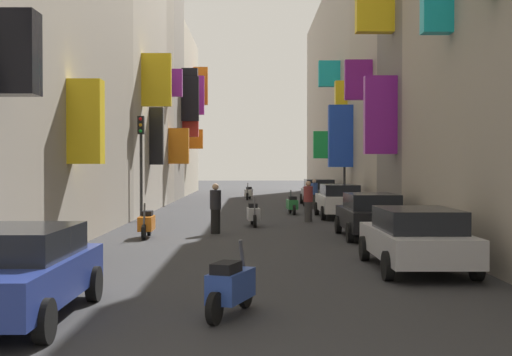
% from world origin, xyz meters
% --- Properties ---
extents(ground_plane, '(140.00, 140.00, 0.00)m').
position_xyz_m(ground_plane, '(0.00, 30.00, 0.00)').
color(ground_plane, '#2D2D30').
extents(building_left_mid_a, '(7.32, 11.18, 16.28)m').
position_xyz_m(building_left_mid_a, '(-7.99, 31.20, 8.13)').
color(building_left_mid_a, '#B2A899').
rests_on(building_left_mid_a, ground).
extents(building_left_mid_b, '(7.19, 3.79, 14.25)m').
position_xyz_m(building_left_mid_b, '(-7.98, 38.69, 7.11)').
color(building_left_mid_b, '#9E9384').
rests_on(building_left_mid_b, ground).
extents(building_left_mid_c, '(7.22, 6.39, 16.17)m').
position_xyz_m(building_left_mid_c, '(-7.97, 43.79, 8.07)').
color(building_left_mid_c, gray).
rests_on(building_left_mid_c, ground).
extents(building_left_far, '(7.20, 13.03, 12.98)m').
position_xyz_m(building_left_far, '(-7.98, 53.48, 6.50)').
color(building_left_far, '#BCB29E').
rests_on(building_left_far, ground).
extents(building_right_mid_a, '(7.34, 4.63, 16.15)m').
position_xyz_m(building_right_mid_a, '(7.97, 22.20, 8.07)').
color(building_right_mid_a, slate).
rests_on(building_right_mid_a, ground).
extents(building_right_mid_b, '(7.20, 7.89, 15.18)m').
position_xyz_m(building_right_mid_b, '(7.99, 28.47, 7.58)').
color(building_right_mid_b, '#9E9384').
rests_on(building_right_mid_b, ground).
extents(building_right_mid_c, '(7.29, 27.59, 14.29)m').
position_xyz_m(building_right_mid_c, '(8.00, 46.19, 7.15)').
color(building_right_mid_c, '#9E9384').
rests_on(building_right_mid_c, ground).
extents(parked_car_silver, '(1.96, 4.38, 1.37)m').
position_xyz_m(parked_car_silver, '(3.58, 11.90, 0.73)').
color(parked_car_silver, '#B7B7BC').
rests_on(parked_car_silver, ground).
extents(parked_car_black, '(1.87, 4.21, 1.42)m').
position_xyz_m(parked_car_black, '(3.73, 18.62, 0.75)').
color(parked_car_black, black).
rests_on(parked_car_black, ground).
extents(parked_car_white, '(1.86, 4.45, 1.47)m').
position_xyz_m(parked_car_white, '(3.79, 26.98, 0.78)').
color(parked_car_white, white).
rests_on(parked_car_white, ground).
extents(parked_car_grey, '(1.96, 4.01, 1.50)m').
position_xyz_m(parked_car_grey, '(3.82, 36.58, 0.78)').
color(parked_car_grey, slate).
rests_on(parked_car_grey, ground).
extents(parked_car_blue, '(2.01, 4.21, 1.37)m').
position_xyz_m(parked_car_blue, '(-3.62, 7.13, 0.73)').
color(parked_car_blue, navy).
rests_on(parked_car_blue, ground).
extents(scooter_silver, '(0.52, 1.88, 1.13)m').
position_xyz_m(scooter_silver, '(0.01, 22.89, 0.46)').
color(scooter_silver, '#ADADB2').
rests_on(scooter_silver, ground).
extents(scooter_blue, '(0.76, 1.73, 1.13)m').
position_xyz_m(scooter_blue, '(-0.36, 7.34, 0.46)').
color(scooter_blue, '#2D4CAD').
rests_on(scooter_blue, ground).
extents(scooter_black, '(0.81, 1.80, 1.13)m').
position_xyz_m(scooter_black, '(3.63, 42.73, 0.46)').
color(scooter_black, black).
rests_on(scooter_black, ground).
extents(scooter_white, '(0.57, 1.80, 1.13)m').
position_xyz_m(scooter_white, '(-0.27, 42.86, 0.46)').
color(scooter_white, silver).
rests_on(scooter_white, ground).
extents(scooter_orange, '(0.47, 1.85, 1.13)m').
position_xyz_m(scooter_orange, '(-3.39, 18.69, 0.46)').
color(scooter_orange, orange).
rests_on(scooter_orange, ground).
extents(scooter_green, '(0.53, 1.77, 1.13)m').
position_xyz_m(scooter_green, '(1.85, 29.19, 0.46)').
color(scooter_green, '#287F3D').
rests_on(scooter_green, ground).
extents(pedestrian_crossing, '(0.53, 0.53, 1.67)m').
position_xyz_m(pedestrian_crossing, '(2.26, 24.92, 0.83)').
color(pedestrian_crossing, '#373737').
rests_on(pedestrian_crossing, ground).
extents(pedestrian_near_left, '(0.53, 0.53, 1.57)m').
position_xyz_m(pedestrian_near_left, '(3.25, 33.14, 0.78)').
color(pedestrian_near_left, '#292929').
rests_on(pedestrian_near_left, ground).
extents(pedestrian_near_right, '(0.54, 0.54, 1.70)m').
position_xyz_m(pedestrian_near_right, '(-1.27, 20.02, 0.85)').
color(pedestrian_near_right, black).
rests_on(pedestrian_near_right, ground).
extents(traffic_light_near_corner, '(0.26, 0.34, 4.35)m').
position_xyz_m(traffic_light_near_corner, '(-4.64, 25.32, 2.95)').
color(traffic_light_near_corner, '#2D2D2D').
rests_on(traffic_light_near_corner, ground).
extents(traffic_light_far_corner, '(0.26, 0.34, 4.42)m').
position_xyz_m(traffic_light_far_corner, '(4.64, 31.57, 3.00)').
color(traffic_light_far_corner, '#2D2D2D').
rests_on(traffic_light_far_corner, ground).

